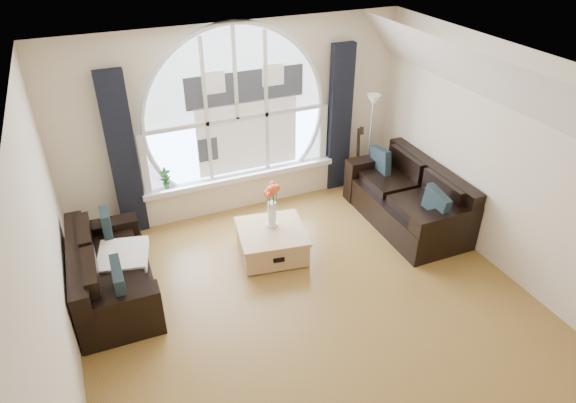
# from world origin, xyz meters

# --- Properties ---
(ground) EXTENTS (5.00, 5.50, 0.01)m
(ground) POSITION_xyz_m (0.00, 0.00, 0.00)
(ground) COLOR brown
(ground) RESTS_ON ground
(ceiling) EXTENTS (5.00, 5.50, 0.01)m
(ceiling) POSITION_xyz_m (0.00, 0.00, 2.70)
(ceiling) COLOR silver
(ceiling) RESTS_ON ground
(wall_back) EXTENTS (5.00, 0.01, 2.70)m
(wall_back) POSITION_xyz_m (0.00, 2.75, 1.35)
(wall_back) COLOR beige
(wall_back) RESTS_ON ground
(wall_left) EXTENTS (0.01, 5.50, 2.70)m
(wall_left) POSITION_xyz_m (-2.50, 0.00, 1.35)
(wall_left) COLOR beige
(wall_left) RESTS_ON ground
(wall_right) EXTENTS (0.01, 5.50, 2.70)m
(wall_right) POSITION_xyz_m (2.50, 0.00, 1.35)
(wall_right) COLOR beige
(wall_right) RESTS_ON ground
(attic_slope) EXTENTS (0.92, 5.50, 0.72)m
(attic_slope) POSITION_xyz_m (2.20, 0.00, 2.35)
(attic_slope) COLOR silver
(attic_slope) RESTS_ON ground
(arched_window) EXTENTS (2.60, 0.06, 2.15)m
(arched_window) POSITION_xyz_m (0.00, 2.72, 1.62)
(arched_window) COLOR silver
(arched_window) RESTS_ON wall_back
(window_sill) EXTENTS (2.90, 0.22, 0.08)m
(window_sill) POSITION_xyz_m (0.00, 2.65, 0.51)
(window_sill) COLOR white
(window_sill) RESTS_ON wall_back
(window_frame) EXTENTS (2.76, 0.08, 2.15)m
(window_frame) POSITION_xyz_m (0.00, 2.69, 1.62)
(window_frame) COLOR white
(window_frame) RESTS_ON wall_back
(neighbor_house) EXTENTS (1.70, 0.02, 1.50)m
(neighbor_house) POSITION_xyz_m (0.15, 2.71, 1.50)
(neighbor_house) COLOR silver
(neighbor_house) RESTS_ON wall_back
(curtain_left) EXTENTS (0.35, 0.12, 2.30)m
(curtain_left) POSITION_xyz_m (-1.60, 2.63, 1.15)
(curtain_left) COLOR black
(curtain_left) RESTS_ON ground
(curtain_right) EXTENTS (0.35, 0.12, 2.30)m
(curtain_right) POSITION_xyz_m (1.60, 2.63, 1.15)
(curtain_right) COLOR black
(curtain_right) RESTS_ON ground
(sofa_left) EXTENTS (0.89, 1.71, 0.75)m
(sofa_left) POSITION_xyz_m (-2.03, 1.32, 0.40)
(sofa_left) COLOR black
(sofa_left) RESTS_ON ground
(sofa_right) EXTENTS (0.98, 1.93, 0.85)m
(sofa_right) POSITION_xyz_m (2.01, 1.31, 0.40)
(sofa_right) COLOR black
(sofa_right) RESTS_ON ground
(coffee_chest) EXTENTS (0.98, 0.98, 0.42)m
(coffee_chest) POSITION_xyz_m (-0.04, 1.35, 0.21)
(coffee_chest) COLOR tan
(coffee_chest) RESTS_ON ground
(throw_blanket) EXTENTS (0.66, 0.66, 0.10)m
(throw_blanket) POSITION_xyz_m (-1.88, 1.37, 0.50)
(throw_blanket) COLOR silver
(throw_blanket) RESTS_ON sofa_left
(vase_flowers) EXTENTS (0.24, 0.24, 0.70)m
(vase_flowers) POSITION_xyz_m (0.01, 1.44, 0.77)
(vase_flowers) COLOR white
(vase_flowers) RESTS_ON coffee_chest
(floor_lamp) EXTENTS (0.24, 0.24, 1.60)m
(floor_lamp) POSITION_xyz_m (1.95, 2.30, 0.80)
(floor_lamp) COLOR #B2B2B2
(floor_lamp) RESTS_ON ground
(guitar) EXTENTS (0.42, 0.35, 1.06)m
(guitar) POSITION_xyz_m (1.88, 2.54, 0.53)
(guitar) COLOR brown
(guitar) RESTS_ON ground
(potted_plant) EXTENTS (0.17, 0.12, 0.31)m
(potted_plant) POSITION_xyz_m (-1.10, 2.65, 0.71)
(potted_plant) COLOR #1E6023
(potted_plant) RESTS_ON window_sill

